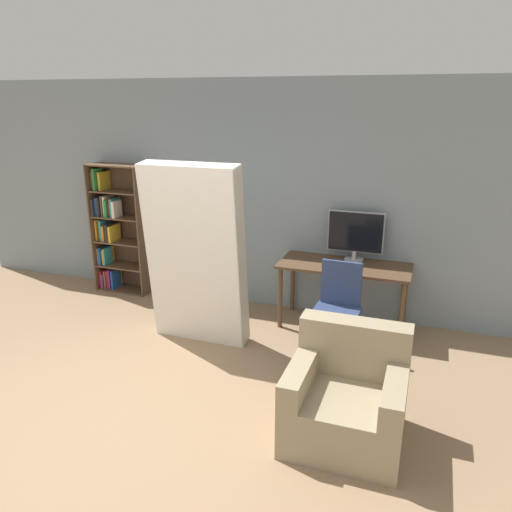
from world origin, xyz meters
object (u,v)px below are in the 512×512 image
Objects in this scene: bookshelf at (117,229)px; armchair at (347,398)px; office_chair at (336,320)px; mattress_near at (196,256)px; monitor at (355,234)px.

armchair is (3.41, -2.07, -0.52)m from bookshelf.
office_chair is 0.57× the size of bookshelf.
bookshelf reaches higher than armchair.
office_chair is 0.51× the size of mattress_near.
bookshelf is at bearing 148.80° from armchair.
mattress_near is at bearing -174.47° from office_chair.
monitor is 0.64× the size of office_chair.
monitor is 1.12m from office_chair.
mattress_near is 2.12m from armchair.
bookshelf reaches higher than office_chair.
office_chair reaches higher than armchair.
monitor is 2.23m from armchair.
mattress_near is 2.23× the size of armchair.
armchair is (1.74, -1.03, -0.63)m from mattress_near.
mattress_near reaches higher than armchair.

